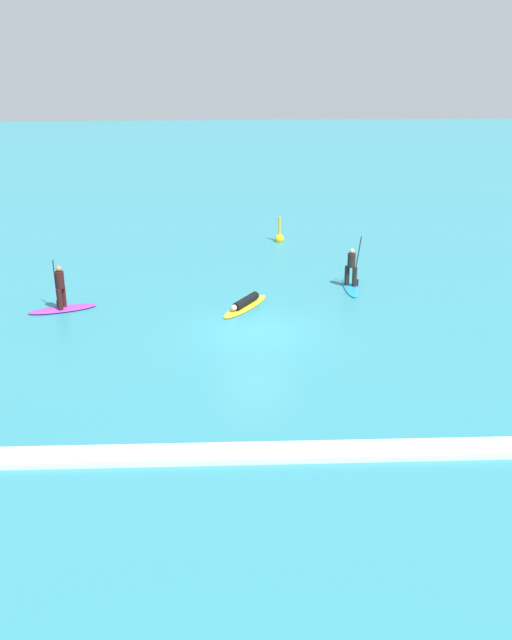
{
  "coord_description": "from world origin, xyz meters",
  "views": [
    {
      "loc": [
        -1.06,
        -26.95,
        11.3
      ],
      "look_at": [
        0.0,
        0.0,
        0.5
      ],
      "focal_mm": 43.8,
      "sensor_mm": 36.0,
      "label": 1
    }
  ],
  "objects_px": {
    "surfer_on_blue_board": "(351,276)",
    "surfer_on_purple_board": "(62,299)",
    "marker_buoy": "(279,238)",
    "surfer_on_yellow_board": "(245,304)"
  },
  "relations": [
    {
      "from": "surfer_on_blue_board",
      "to": "surfer_on_purple_board",
      "type": "height_order",
      "value": "surfer_on_blue_board"
    },
    {
      "from": "surfer_on_blue_board",
      "to": "surfer_on_purple_board",
      "type": "bearing_deg",
      "value": 101.97
    },
    {
      "from": "surfer_on_blue_board",
      "to": "marker_buoy",
      "type": "relative_size",
      "value": 2.01
    },
    {
      "from": "surfer_on_purple_board",
      "to": "surfer_on_yellow_board",
      "type": "relative_size",
      "value": 0.93
    },
    {
      "from": "surfer_on_purple_board",
      "to": "surfer_on_yellow_board",
      "type": "bearing_deg",
      "value": 161.45
    },
    {
      "from": "surfer_on_purple_board",
      "to": "surfer_on_yellow_board",
      "type": "height_order",
      "value": "surfer_on_purple_board"
    },
    {
      "from": "surfer_on_purple_board",
      "to": "marker_buoy",
      "type": "height_order",
      "value": "surfer_on_purple_board"
    },
    {
      "from": "surfer_on_purple_board",
      "to": "surfer_on_blue_board",
      "type": "bearing_deg",
      "value": 172.06
    },
    {
      "from": "surfer_on_blue_board",
      "to": "surfer_on_purple_board",
      "type": "relative_size",
      "value": 1.02
    },
    {
      "from": "surfer_on_blue_board",
      "to": "surfer_on_purple_board",
      "type": "distance_m",
      "value": 12.24
    }
  ]
}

